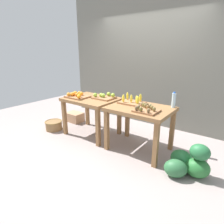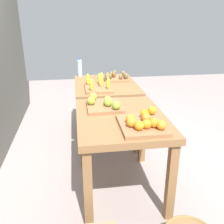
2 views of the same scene
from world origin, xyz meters
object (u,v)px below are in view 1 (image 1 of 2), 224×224
at_px(water_bottle, 174,100).
at_px(watermelon_pile, 187,163).
at_px(apple_bin, 104,97).
at_px(cardboard_produce_box, 75,117).
at_px(orange_bin, 77,96).
at_px(display_table_right, 140,114).
at_px(display_table_left, 91,104).
at_px(kiwi_bin, 146,109).
at_px(banana_crate, 132,101).
at_px(wicker_basket, 54,125).

relative_size(water_bottle, watermelon_pile, 0.41).
xyz_separation_m(apple_bin, cardboard_produce_box, (-1.10, 0.17, -0.71)).
bearing_deg(orange_bin, watermelon_pile, -2.11).
height_order(display_table_right, water_bottle, water_bottle).
height_order(display_table_left, water_bottle, water_bottle).
relative_size(kiwi_bin, watermelon_pile, 0.56).
bearing_deg(water_bottle, orange_bin, -165.99).
distance_m(banana_crate, cardboard_produce_box, 1.90).
xyz_separation_m(orange_bin, water_bottle, (1.83, 0.46, 0.09)).
height_order(display_table_right, watermelon_pile, display_table_right).
distance_m(watermelon_pile, cardboard_produce_box, 2.93).
bearing_deg(orange_bin, apple_bin, 27.82).
height_order(banana_crate, wicker_basket, banana_crate).
relative_size(display_table_left, display_table_right, 1.00).
height_order(display_table_right, wicker_basket, display_table_right).
relative_size(watermelon_pile, wicker_basket, 1.73).
distance_m(orange_bin, cardboard_produce_box, 1.03).
bearing_deg(wicker_basket, orange_bin, 20.38).
bearing_deg(display_table_right, watermelon_pile, -13.71).
distance_m(apple_bin, wicker_basket, 1.38).
bearing_deg(display_table_left, watermelon_pile, -6.21).
xyz_separation_m(display_table_right, kiwi_bin, (0.18, -0.15, 0.15)).
distance_m(kiwi_bin, cardboard_produce_box, 2.32).
height_order(water_bottle, cardboard_produce_box, water_bottle).
xyz_separation_m(display_table_left, kiwi_bin, (1.30, -0.15, 0.15)).
xyz_separation_m(display_table_right, orange_bin, (-1.39, -0.14, 0.16)).
distance_m(display_table_right, banana_crate, 0.31).
relative_size(orange_bin, water_bottle, 1.71).
xyz_separation_m(display_table_left, wicker_basket, (-0.84, -0.35, -0.56)).
bearing_deg(cardboard_produce_box, apple_bin, -8.92).
relative_size(water_bottle, wicker_basket, 0.70).
distance_m(display_table_left, display_table_right, 1.12).
height_order(banana_crate, watermelon_pile, banana_crate).
xyz_separation_m(kiwi_bin, cardboard_produce_box, (-2.16, 0.45, -0.71)).
xyz_separation_m(kiwi_bin, water_bottle, (0.26, 0.47, 0.09)).
relative_size(display_table_right, apple_bin, 2.56).
bearing_deg(banana_crate, watermelon_pile, -16.65).
distance_m(display_table_left, orange_bin, 0.34).
xyz_separation_m(display_table_left, water_bottle, (1.56, 0.32, 0.24)).
height_order(display_table_left, watermelon_pile, display_table_left).
xyz_separation_m(apple_bin, watermelon_pile, (1.79, -0.35, -0.65)).
bearing_deg(watermelon_pile, apple_bin, 168.99).
bearing_deg(water_bottle, display_table_left, -168.39).
bearing_deg(wicker_basket, apple_bin, 23.94).
distance_m(orange_bin, water_bottle, 1.89).
distance_m(display_table_left, watermelon_pile, 2.09).
bearing_deg(cardboard_produce_box, display_table_left, -19.17).
distance_m(display_table_right, orange_bin, 1.40).
distance_m(display_table_left, water_bottle, 1.61).
height_order(display_table_left, cardboard_produce_box, display_table_left).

